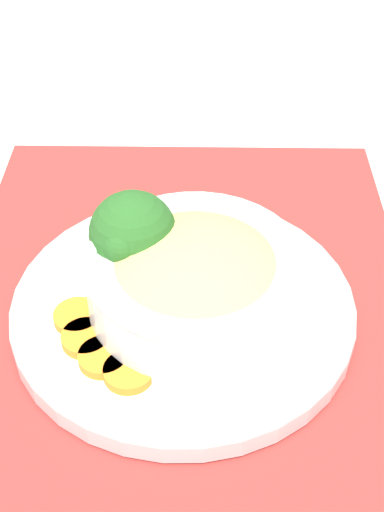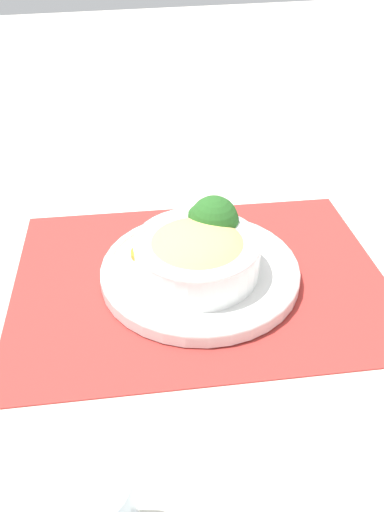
# 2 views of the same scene
# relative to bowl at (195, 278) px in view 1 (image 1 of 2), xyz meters

# --- Properties ---
(ground_plane) EXTENTS (4.00, 4.00, 0.00)m
(ground_plane) POSITION_rel_bowl_xyz_m (0.01, 0.01, -0.05)
(ground_plane) COLOR beige
(placemat) EXTENTS (0.56, 0.44, 0.00)m
(placemat) POSITION_rel_bowl_xyz_m (0.01, 0.01, -0.05)
(placemat) COLOR #B2332D
(placemat) RESTS_ON ground_plane
(plate) EXTENTS (0.27, 0.27, 0.02)m
(plate) POSITION_rel_bowl_xyz_m (0.01, 0.01, -0.04)
(plate) COLOR white
(plate) RESTS_ON placemat
(bowl) EXTENTS (0.17, 0.17, 0.06)m
(bowl) POSITION_rel_bowl_xyz_m (0.00, 0.00, 0.00)
(bowl) COLOR white
(bowl) RESTS_ON plate
(broccoli_floret) EXTENTS (0.07, 0.07, 0.08)m
(broccoli_floret) POSITION_rel_bowl_xyz_m (0.04, 0.05, 0.02)
(broccoli_floret) COLOR #759E51
(broccoli_floret) RESTS_ON plate
(carrot_slice_near) EXTENTS (0.04, 0.04, 0.01)m
(carrot_slice_near) POSITION_rel_bowl_xyz_m (-0.00, 0.09, -0.03)
(carrot_slice_near) COLOR orange
(carrot_slice_near) RESTS_ON plate
(carrot_slice_middle) EXTENTS (0.04, 0.04, 0.01)m
(carrot_slice_middle) POSITION_rel_bowl_xyz_m (-0.03, 0.09, -0.03)
(carrot_slice_middle) COLOR orange
(carrot_slice_middle) RESTS_ON plate
(carrot_slice_far) EXTENTS (0.04, 0.04, 0.01)m
(carrot_slice_far) POSITION_rel_bowl_xyz_m (-0.05, 0.07, -0.03)
(carrot_slice_far) COLOR orange
(carrot_slice_far) RESTS_ON plate
(carrot_slice_extra) EXTENTS (0.04, 0.04, 0.01)m
(carrot_slice_extra) POSITION_rel_bowl_xyz_m (-0.06, 0.05, -0.03)
(carrot_slice_extra) COLOR orange
(carrot_slice_extra) RESTS_ON plate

